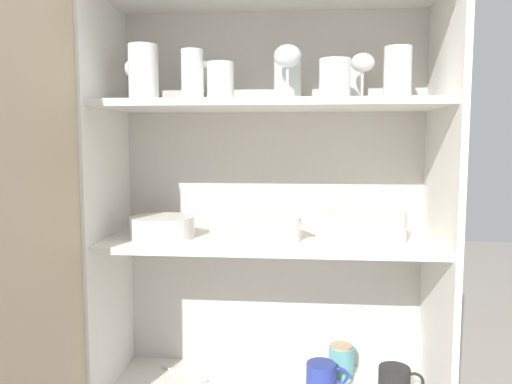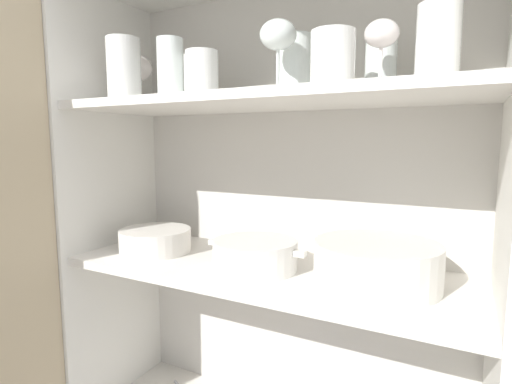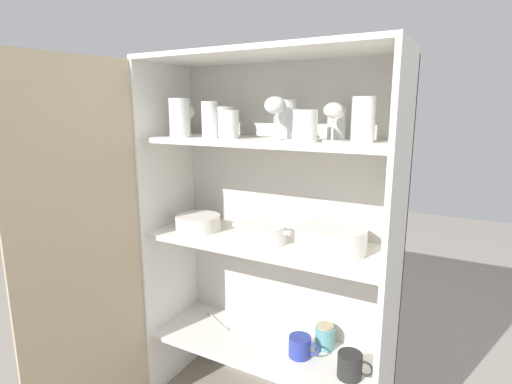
{
  "view_description": "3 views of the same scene",
  "coord_description": "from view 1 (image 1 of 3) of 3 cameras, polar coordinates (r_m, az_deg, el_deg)",
  "views": [
    {
      "loc": [
        0.09,
        -1.26,
        1.04
      ],
      "look_at": [
        -0.04,
        0.16,
        0.89
      ],
      "focal_mm": 35.0,
      "sensor_mm": 36.0,
      "label": 1
    },
    {
      "loc": [
        0.41,
        -0.65,
        1.05
      ],
      "look_at": [
        -0.04,
        0.2,
        0.93
      ],
      "focal_mm": 28.0,
      "sensor_mm": 36.0,
      "label": 2
    },
    {
      "loc": [
        0.68,
        -1.16,
        1.26
      ],
      "look_at": [
        -0.03,
        0.14,
        0.95
      ],
      "focal_mm": 28.0,
      "sensor_mm": 36.0,
      "label": 3
    }
  ],
  "objects": [
    {
      "name": "cupboard_back_panel",
      "position": [
        1.64,
        1.95,
        -5.35
      ],
      "size": [
        0.98,
        0.02,
        1.44
      ],
      "primitive_type": "cube",
      "color": "silver",
      "rests_on": "ground_plane"
    },
    {
      "name": "cupboard_side_left",
      "position": [
        1.57,
        -16.38,
        -6.06
      ],
      "size": [
        0.02,
        0.37,
        1.44
      ],
      "primitive_type": "cube",
      "color": "white",
      "rests_on": "ground_plane"
    },
    {
      "name": "cupboard_side_right",
      "position": [
        1.51,
        20.2,
        -6.64
      ],
      "size": [
        0.02,
        0.37,
        1.44
      ],
      "primitive_type": "cube",
      "color": "white",
      "rests_on": "ground_plane"
    },
    {
      "name": "shelf_board_middle",
      "position": [
        1.46,
        1.55,
        -5.68
      ],
      "size": [
        0.95,
        0.33,
        0.02
      ],
      "primitive_type": "cube",
      "color": "silver"
    },
    {
      "name": "shelf_board_upper",
      "position": [
        1.43,
        1.59,
        9.87
      ],
      "size": [
        0.95,
        0.33,
        0.02
      ],
      "primitive_type": "cube",
      "color": "silver"
    },
    {
      "name": "cupboard_door",
      "position": [
        1.23,
        -26.33,
        -9.82
      ],
      "size": [
        0.11,
        0.49,
        1.44
      ],
      "color": "tan",
      "rests_on": "ground_plane"
    },
    {
      "name": "tumbler_glass_0",
      "position": [
        1.51,
        3.63,
        12.76
      ],
      "size": [
        0.08,
        0.08,
        0.14
      ],
      "color": "white",
      "rests_on": "shelf_board_upper"
    },
    {
      "name": "tumbler_glass_1",
      "position": [
        1.38,
        8.99,
        12.6
      ],
      "size": [
        0.08,
        0.08,
        0.11
      ],
      "color": "white",
      "rests_on": "shelf_board_upper"
    },
    {
      "name": "tumbler_glass_2",
      "position": [
        1.41,
        -7.28,
        13.1
      ],
      "size": [
        0.06,
        0.06,
        0.14
      ],
      "color": "white",
      "rests_on": "shelf_board_upper"
    },
    {
      "name": "tumbler_glass_3",
      "position": [
        1.52,
        -6.51,
        12.25
      ],
      "size": [
        0.08,
        0.08,
        0.12
      ],
      "color": "white",
      "rests_on": "shelf_board_upper"
    },
    {
      "name": "tumbler_glass_4",
      "position": [
        1.54,
        10.86,
        12.13
      ],
      "size": [
        0.07,
        0.07,
        0.12
      ],
      "color": "white",
      "rests_on": "shelf_board_upper"
    },
    {
      "name": "tumbler_glass_5",
      "position": [
        1.43,
        -12.74,
        13.16
      ],
      "size": [
        0.08,
        0.08,
        0.15
      ],
      "color": "white",
      "rests_on": "shelf_board_upper"
    },
    {
      "name": "tumbler_glass_6",
      "position": [
        1.41,
        -4.07,
        12.47
      ],
      "size": [
        0.07,
        0.07,
        0.1
      ],
      "color": "white",
      "rests_on": "shelf_board_upper"
    },
    {
      "name": "tumbler_glass_7",
      "position": [
        1.47,
        15.87,
        12.84
      ],
      "size": [
        0.08,
        0.08,
        0.15
      ],
      "color": "white",
      "rests_on": "shelf_board_upper"
    },
    {
      "name": "wine_glass_0",
      "position": [
        1.44,
        12.08,
        13.77
      ],
      "size": [
        0.07,
        0.07,
        0.13
      ],
      "color": "silver",
      "rests_on": "shelf_board_upper"
    },
    {
      "name": "wine_glass_1",
      "position": [
        1.52,
        -13.28,
        13.31
      ],
      "size": [
        0.08,
        0.08,
        0.13
      ],
      "color": "silver",
      "rests_on": "shelf_board_upper"
    },
    {
      "name": "wine_glass_2",
      "position": [
        1.42,
        3.64,
        14.97
      ],
      "size": [
        0.08,
        0.08,
        0.15
      ],
      "color": "white",
      "rests_on": "shelf_board_upper"
    },
    {
      "name": "plate_stack_white",
      "position": [
        1.46,
        11.86,
        -3.62
      ],
      "size": [
        0.26,
        0.26,
        0.09
      ],
      "color": "white",
      "rests_on": "shelf_board_middle"
    },
    {
      "name": "mixing_bowl_large",
      "position": [
        1.49,
        -10.66,
        -3.84
      ],
      "size": [
        0.19,
        0.19,
        0.06
      ],
      "color": "silver",
      "rests_on": "shelf_board_middle"
    },
    {
      "name": "casserole_dish",
      "position": [
        1.43,
        1.21,
        -4.12
      ],
      "size": [
        0.25,
        0.19,
        0.07
      ],
      "color": "white",
      "rests_on": "shelf_board_middle"
    },
    {
      "name": "coffee_mug_primary",
      "position": [
        1.59,
        7.53,
        -20.18
      ],
      "size": [
        0.13,
        0.09,
        0.08
      ],
      "color": "#283893",
      "rests_on": "shelf_board_lower"
    },
    {
      "name": "coffee_mug_extra_1",
      "position": [
        1.58,
        15.59,
        -20.27
      ],
      "size": [
        0.13,
        0.09,
        0.09
      ],
      "color": "black",
      "rests_on": "shelf_board_lower"
    },
    {
      "name": "storage_jar",
      "position": [
        1.68,
        9.72,
        -18.41
      ],
      "size": [
        0.08,
        0.08,
        0.1
      ],
      "color": "#5BA3A8",
      "rests_on": "shelf_board_lower"
    },
    {
      "name": "serving_spoon",
      "position": [
        1.68,
        -7.77,
        -20.03
      ],
      "size": [
        0.17,
        0.1,
        0.01
      ],
      "color": "silver",
      "rests_on": "shelf_board_lower"
    }
  ]
}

